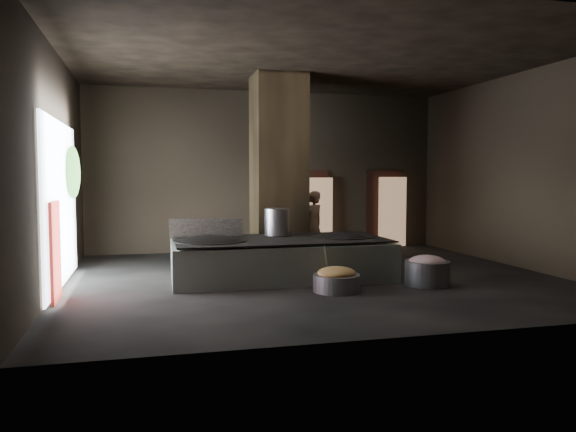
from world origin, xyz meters
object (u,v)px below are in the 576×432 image
object	(u,v)px
stock_pot	(277,222)
cook	(313,225)
wok_right	(341,240)
hearth_platform	(281,260)
meat_basin	(427,273)
wok_left	(210,245)
veg_basin	(337,283)

from	to	relation	value
stock_pot	cook	size ratio (longest dim) A/B	0.33
cook	wok_right	bearing A→B (deg)	57.80
hearth_platform	meat_basin	world-z (taller)	hearth_platform
meat_basin	stock_pot	bearing A→B (deg)	142.60
wok_left	meat_basin	distance (m)	4.30
wok_right	veg_basin	size ratio (longest dim) A/B	1.51
hearth_platform	wok_left	size ratio (longest dim) A/B	3.17
stock_pot	cook	distance (m)	2.30
hearth_platform	wok_right	size ratio (longest dim) A/B	3.41
wok_left	meat_basin	size ratio (longest dim) A/B	1.61
hearth_platform	stock_pot	size ratio (longest dim) A/B	7.67
hearth_platform	wok_left	distance (m)	1.50
stock_pot	wok_left	bearing A→B (deg)	-158.20
wok_left	meat_basin	xyz separation A→B (m)	(4.05, -1.35, -0.51)
wok_left	stock_pot	size ratio (longest dim) A/B	2.42
wok_right	veg_basin	bearing A→B (deg)	-112.51
hearth_platform	stock_pot	xyz separation A→B (m)	(0.05, 0.55, 0.75)
stock_pot	meat_basin	xyz separation A→B (m)	(2.55, -1.95, -0.89)
wok_right	meat_basin	bearing A→B (deg)	-49.24
wok_left	wok_right	size ratio (longest dim) A/B	1.07
wok_left	veg_basin	world-z (taller)	wok_left
wok_left	wok_right	distance (m)	2.80
wok_right	veg_basin	world-z (taller)	wok_right
hearth_platform	cook	bearing A→B (deg)	60.82
hearth_platform	wok_left	xyz separation A→B (m)	(-1.45, -0.05, 0.37)
meat_basin	wok_left	bearing A→B (deg)	161.58
wok_right	stock_pot	world-z (taller)	stock_pot
hearth_platform	veg_basin	bearing A→B (deg)	-64.32
hearth_platform	stock_pot	distance (m)	0.93
wok_left	cook	size ratio (longest dim) A/B	0.80
hearth_platform	meat_basin	bearing A→B (deg)	-26.65
wok_left	veg_basin	distance (m)	2.68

